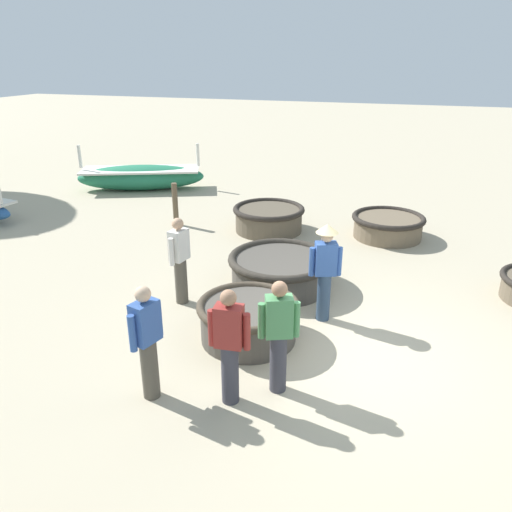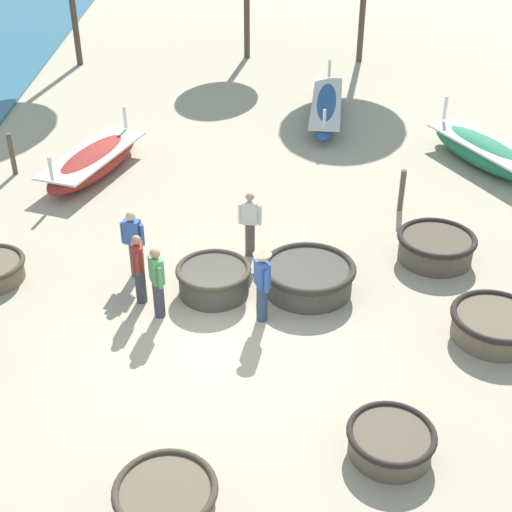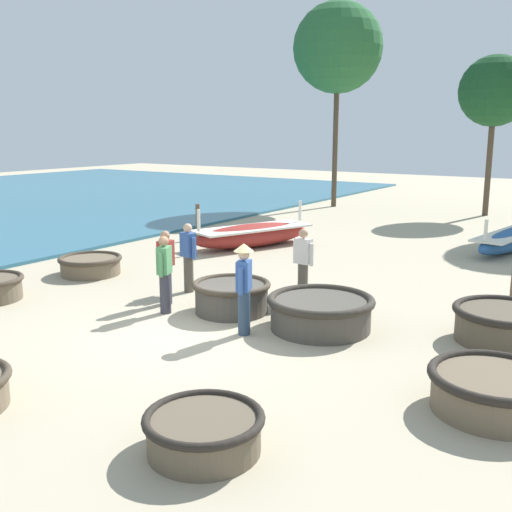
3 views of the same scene
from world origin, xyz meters
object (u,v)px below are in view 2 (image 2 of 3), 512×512
at_px(fisherman_by_coracle, 262,279).
at_px(mooring_post_shoreline, 402,190).
at_px(coracle_nearest, 166,497).
at_px(fisherman_standing_left, 139,267).
at_px(coracle_far_left, 214,279).
at_px(coracle_front_left, 308,276).
at_px(long_boat_ochre_hull, 326,108).
at_px(long_boat_blue_hull, 93,161).
at_px(long_boat_green_hull, 483,151).
at_px(fisherman_with_hat, 250,222).
at_px(fisherman_standing_right, 157,281).
at_px(coracle_front_right, 495,324).
at_px(coracle_upturned, 436,246).
at_px(fisherman_hauling, 133,242).
at_px(mooring_post_mid_beach, 12,154).
at_px(coracle_weathered, 391,441).

relative_size(fisherman_by_coracle, mooring_post_shoreline, 1.52).
height_order(coracle_nearest, fisherman_standing_left, fisherman_standing_left).
bearing_deg(coracle_nearest, coracle_far_left, 84.26).
relative_size(coracle_front_left, long_boat_ochre_hull, 0.36).
bearing_deg(long_boat_blue_hull, long_boat_green_hull, 1.80).
xyz_separation_m(long_boat_blue_hull, fisherman_with_hat, (4.28, -4.44, 0.46)).
distance_m(long_boat_ochre_hull, fisherman_by_coracle, 11.43).
bearing_deg(long_boat_green_hull, coracle_far_left, -140.06).
xyz_separation_m(long_boat_blue_hull, fisherman_standing_right, (2.43, -6.75, 0.46)).
bearing_deg(coracle_nearest, fisherman_standing_right, 96.18).
bearing_deg(coracle_front_left, coracle_front_right, -26.37).
height_order(coracle_far_left, coracle_upturned, coracle_far_left).
distance_m(coracle_front_left, fisherman_standing_right, 3.21).
relative_size(long_boat_blue_hull, fisherman_hauling, 2.76).
bearing_deg(coracle_nearest, long_boat_ochre_hull, 75.58).
bearing_deg(long_boat_ochre_hull, fisherman_standing_right, -112.56).
relative_size(coracle_front_left, fisherman_standing_left, 1.27).
xyz_separation_m(coracle_upturned, fisherman_standing_left, (-6.45, -1.48, 0.50)).
bearing_deg(mooring_post_mid_beach, long_boat_ochre_hull, 24.23).
bearing_deg(fisherman_standing_left, coracle_far_left, 10.59).
height_order(coracle_far_left, coracle_front_right, coracle_far_left).
relative_size(coracle_weathered, fisherman_standing_left, 0.90).
height_order(fisherman_standing_right, mooring_post_shoreline, fisherman_standing_right).
xyz_separation_m(coracle_front_right, fisherman_standing_left, (-6.90, 1.37, 0.53)).
bearing_deg(fisherman_by_coracle, coracle_nearest, -108.58).
bearing_deg(fisherman_with_hat, fisherman_standing_left, -141.53).
distance_m(coracle_front_left, fisherman_standing_left, 3.52).
distance_m(long_boat_blue_hull, fisherman_hauling, 5.55).
relative_size(coracle_upturned, fisherman_standing_right, 1.13).
distance_m(coracle_weathered, mooring_post_shoreline, 8.33).
bearing_deg(coracle_nearest, coracle_front_left, 65.51).
distance_m(fisherman_standing_right, mooring_post_shoreline, 7.22).
height_order(coracle_upturned, long_boat_ochre_hull, long_boat_ochre_hull).
relative_size(coracle_weathered, coracle_front_right, 0.82).
relative_size(long_boat_green_hull, mooring_post_mid_beach, 3.49).
xyz_separation_m(coracle_front_left, fisherman_hauling, (-3.70, 0.67, 0.50)).
bearing_deg(fisherman_standing_right, coracle_front_right, -7.58).
bearing_deg(mooring_post_shoreline, long_boat_ochre_hull, 100.16).
distance_m(long_boat_ochre_hull, mooring_post_mid_beach, 10.10).
height_order(coracle_weathered, coracle_front_left, coracle_front_left).
relative_size(fisherman_with_hat, fisherman_standing_left, 1.00).
relative_size(coracle_far_left, mooring_post_shoreline, 1.44).
relative_size(coracle_far_left, coracle_front_left, 0.80).
bearing_deg(coracle_upturned, coracle_weathered, -110.07).
bearing_deg(fisherman_standing_left, long_boat_blue_hull, 107.86).
xyz_separation_m(coracle_nearest, fisherman_standing_right, (-0.51, 4.74, 0.57)).
relative_size(fisherman_standing_right, fisherman_by_coracle, 0.94).
bearing_deg(fisherman_standing_right, long_boat_blue_hull, 109.78).
xyz_separation_m(coracle_front_left, fisherman_standing_left, (-3.47, -0.33, 0.50)).
bearing_deg(coracle_nearest, coracle_upturned, 50.66).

